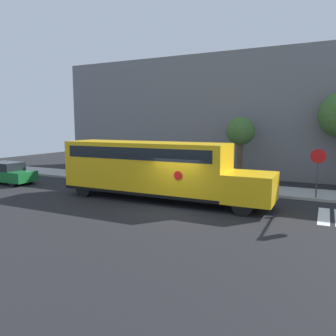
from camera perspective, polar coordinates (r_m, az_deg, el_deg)
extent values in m
plane|color=black|center=(16.33, 1.18, -7.29)|extent=(60.00, 60.00, 0.00)
cube|color=#9E9E99|center=(22.24, 8.20, -3.14)|extent=(44.00, 3.00, 0.15)
cube|color=slate|center=(28.13, 12.47, 8.87)|extent=(32.00, 4.00, 9.79)
cube|color=white|center=(16.87, 25.50, -7.54)|extent=(0.50, 3.20, 0.01)
cube|color=yellow|center=(18.42, -3.97, 0.22)|extent=(9.42, 2.50, 2.77)
cube|color=yellow|center=(16.45, 14.17, -3.31)|extent=(2.35, 2.50, 1.40)
cube|color=black|center=(18.63, -3.94, -3.75)|extent=(9.42, 2.54, 0.16)
cube|color=black|center=(18.33, -4.00, 2.81)|extent=(8.67, 2.53, 0.64)
cylinder|color=red|center=(16.13, 1.75, -1.31)|extent=(0.44, 0.02, 0.44)
cylinder|color=black|center=(17.64, 14.45, -4.73)|extent=(1.00, 0.30, 1.00)
cylinder|color=black|center=(15.58, 12.85, -6.32)|extent=(1.00, 0.30, 1.00)
cylinder|color=black|center=(21.42, -10.67, -2.45)|extent=(1.00, 0.30, 1.00)
cylinder|color=black|center=(19.76, -14.40, -3.41)|extent=(1.00, 0.30, 1.00)
cube|color=#196B2D|center=(26.04, -26.07, -1.14)|extent=(4.10, 1.70, 0.72)
cube|color=#1E2328|center=(26.15, -26.48, 0.30)|extent=(2.30, 1.57, 0.57)
cylinder|color=black|center=(25.50, -22.86, -1.73)|extent=(0.64, 0.22, 0.64)
cylinder|color=black|center=(24.57, -25.42, -2.20)|extent=(0.64, 0.22, 0.64)
cylinder|color=black|center=(27.58, -26.58, -1.27)|extent=(0.64, 0.22, 0.64)
cylinder|color=#38383A|center=(19.89, 24.51, -1.59)|extent=(0.07, 0.07, 2.51)
cylinder|color=red|center=(19.70, 24.70, 1.88)|extent=(0.80, 0.03, 0.80)
cylinder|color=brown|center=(24.41, 12.38, 1.23)|extent=(0.38, 0.38, 3.11)
sphere|color=#3D662D|center=(24.27, 12.52, 6.33)|extent=(2.05, 2.05, 2.05)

